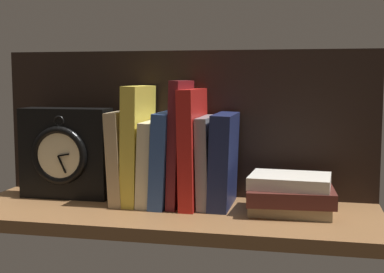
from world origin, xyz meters
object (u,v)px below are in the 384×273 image
Objects in this scene: book_maroon_dawkins at (180,143)px; book_stack_side at (290,194)px; book_blue_modern at (167,158)px; book_navy_bierce at (224,160)px; book_tan_shortstories at (124,156)px; framed_clock at (66,153)px; book_red_requiem at (193,147)px; book_gray_chess at (207,161)px; book_cream_twain at (153,162)px; book_yellow_seinlanguage at (138,144)px.

book_maroon_dawkins reaches higher than book_stack_side.
book_blue_modern is 12.03cm from book_navy_bierce.
book_tan_shortstories is 0.98× the size of framed_clock.
book_red_requiem is 4.09cm from book_gray_chess.
book_maroon_dawkins is 6.81cm from book_gray_chess.
book_blue_modern is at bearing 180.00° from book_navy_bierce.
framed_clock is at bearing 179.20° from book_maroon_dawkins.
framed_clock is (-23.32, 0.37, 0.23)cm from book_blue_modern.
book_maroon_dawkins reaches higher than book_cream_twain.
book_gray_chess is at bearing 0.00° from book_blue_modern.
book_stack_side is at bearing -12.19° from book_navy_bierce.
book_cream_twain is (3.19, -0.00, -3.65)cm from book_yellow_seinlanguage.
book_red_requiem is 22.01cm from book_stack_side.
book_cream_twain is at bearing -1.04° from framed_clock.
framed_clock is 1.13× the size of book_stack_side.
book_tan_shortstories is at bearing 175.20° from book_stack_side.
book_cream_twain is at bearing 0.00° from book_tan_shortstories.
book_gray_chess is at bearing 0.00° from book_cream_twain.
book_blue_modern is at bearing 173.43° from book_stack_side.
book_cream_twain is at bearing -0.00° from book_yellow_seinlanguage.
book_red_requiem is at bearing 0.00° from book_blue_modern.
book_tan_shortstories is at bearing -1.53° from framed_clock.
book_maroon_dawkins is at bearing 180.00° from book_red_requiem.
book_maroon_dawkins is 1.35× the size of book_navy_bierce.
book_red_requiem is (5.59, 0.00, 2.39)cm from book_blue_modern.
book_cream_twain is 11.75cm from book_gray_chess.
book_navy_bierce is at bearing 0.00° from book_cream_twain.
book_yellow_seinlanguage reaches higher than framed_clock.
book_maroon_dawkins is at bearing 0.00° from book_cream_twain.
book_red_requiem is 1.26× the size of book_navy_bierce.
book_red_requiem is 1.38× the size of book_stack_side.
framed_clock reaches higher than book_blue_modern.
book_red_requiem is at bearing 180.00° from book_gray_chess.
book_maroon_dawkins is (6.00, 0.00, 4.21)cm from book_cream_twain.
book_navy_bierce is at bearing -0.00° from book_yellow_seinlanguage.
book_tan_shortstories is 1.05× the size of book_gray_chess.
book_red_requiem is 28.99cm from framed_clock.
book_maroon_dawkins is at bearing -0.80° from framed_clock.
book_stack_side is at bearing -7.37° from book_maroon_dawkins.
book_yellow_seinlanguage is at bearing 180.00° from book_navy_bierce.
book_yellow_seinlanguage reaches higher than book_red_requiem.
book_yellow_seinlanguage is 1.42× the size of book_cream_twain.
book_tan_shortstories is 21.60cm from book_navy_bierce.
book_blue_modern is 1.01× the size of book_navy_bierce.
book_navy_bierce is 0.97× the size of framed_clock.
book_maroon_dawkins reaches higher than book_yellow_seinlanguage.
book_blue_modern is 1.11× the size of book_stack_side.
book_maroon_dawkins is at bearing 0.00° from book_blue_modern.
book_navy_bierce is (3.47, -0.00, 0.31)cm from book_gray_chess.
book_yellow_seinlanguage is (3.21, 0.00, 2.66)cm from book_tan_shortstories.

